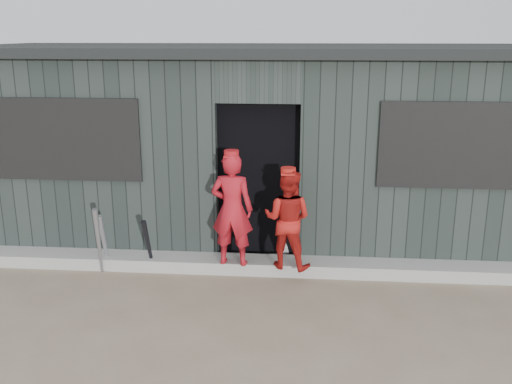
# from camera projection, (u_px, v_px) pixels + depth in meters

# --- Properties ---
(ground) EXTENTS (80.00, 80.00, 0.00)m
(ground) POSITION_uv_depth(u_px,v_px,m) (239.00, 351.00, 5.18)
(ground) COLOR #73634F
(ground) RESTS_ON ground
(curb) EXTENTS (8.00, 0.36, 0.15)m
(curb) POSITION_uv_depth(u_px,v_px,m) (256.00, 265.00, 6.91)
(curb) COLOR gray
(curb) RESTS_ON ground
(bat_left) EXTENTS (0.10, 0.22, 0.84)m
(bat_left) POSITION_uv_depth(u_px,v_px,m) (99.00, 241.00, 6.71)
(bat_left) COLOR gray
(bat_left) RESTS_ON ground
(bat_mid) EXTENTS (0.10, 0.21, 0.70)m
(bat_mid) POSITION_uv_depth(u_px,v_px,m) (104.00, 241.00, 6.90)
(bat_mid) COLOR gray
(bat_mid) RESTS_ON ground
(bat_right) EXTENTS (0.08, 0.33, 0.70)m
(bat_right) POSITION_uv_depth(u_px,v_px,m) (148.00, 245.00, 6.79)
(bat_right) COLOR black
(bat_right) RESTS_ON ground
(player_red_left) EXTENTS (0.52, 0.36, 1.34)m
(player_red_left) POSITION_uv_depth(u_px,v_px,m) (232.00, 209.00, 6.59)
(player_red_left) COLOR #A91420
(player_red_left) RESTS_ON curb
(player_red_right) EXTENTS (0.66, 0.57, 1.16)m
(player_red_right) POSITION_uv_depth(u_px,v_px,m) (288.00, 219.00, 6.52)
(player_red_right) COLOR #AC1915
(player_red_right) RESTS_ON curb
(player_grey_back) EXTENTS (0.60, 0.42, 1.17)m
(player_grey_back) POSITION_uv_depth(u_px,v_px,m) (285.00, 213.00, 7.21)
(player_grey_back) COLOR #A1A1A1
(player_grey_back) RESTS_ON ground
(dugout) EXTENTS (8.30, 3.30, 2.62)m
(dugout) POSITION_uv_depth(u_px,v_px,m) (266.00, 141.00, 8.19)
(dugout) COLOR black
(dugout) RESTS_ON ground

